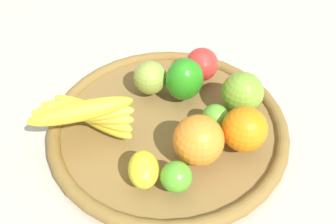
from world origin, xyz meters
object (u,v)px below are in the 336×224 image
(lemon_0, at_px, (144,169))
(lime_0, at_px, (176,177))
(banana_bunch, at_px, (88,113))
(apple_2, at_px, (202,64))
(orange_0, at_px, (199,140))
(bell_pepper, at_px, (184,79))
(orange_1, at_px, (244,129))
(lime_1, at_px, (215,119))
(apple_0, at_px, (242,93))
(apple_1, at_px, (150,78))

(lemon_0, bearing_deg, lime_0, 176.49)
(banana_bunch, relative_size, lime_0, 3.52)
(apple_2, bearing_deg, orange_0, 96.95)
(orange_0, bearing_deg, bell_pepper, -71.04)
(banana_bunch, distance_m, orange_1, 0.27)
(orange_0, xyz_separation_m, apple_2, (0.03, -0.21, -0.01))
(lime_1, height_order, apple_2, apple_2)
(apple_0, relative_size, apple_2, 1.17)
(bell_pepper, xyz_separation_m, orange_1, (-0.12, 0.10, -0.00))
(apple_2, distance_m, lemon_0, 0.27)
(banana_bunch, height_order, apple_2, banana_bunch)
(apple_1, relative_size, orange_0, 0.79)
(lime_0, xyz_separation_m, apple_0, (-0.08, -0.20, 0.01))
(orange_0, bearing_deg, apple_0, -114.59)
(apple_1, height_order, lime_1, apple_1)
(orange_1, bearing_deg, orange_0, 31.26)
(orange_0, relative_size, orange_1, 1.08)
(bell_pepper, distance_m, lime_0, 0.21)
(banana_bunch, relative_size, orange_1, 2.26)
(apple_2, bearing_deg, lime_1, 107.92)
(orange_0, bearing_deg, apple_1, -51.31)
(apple_1, bearing_deg, apple_0, 175.37)
(lime_0, xyz_separation_m, apple_2, (0.00, -0.27, 0.01))
(lime_0, bearing_deg, bell_pepper, -82.86)
(bell_pepper, xyz_separation_m, lemon_0, (0.03, 0.20, -0.02))
(apple_2, bearing_deg, banana_bunch, 48.77)
(apple_0, bearing_deg, lime_0, 67.00)
(apple_0, relative_size, orange_0, 0.94)
(apple_1, height_order, apple_0, apple_0)
(bell_pepper, xyz_separation_m, apple_0, (-0.11, 0.01, -0.00))
(orange_0, bearing_deg, orange_1, -148.74)
(apple_1, xyz_separation_m, orange_1, (-0.19, 0.10, 0.01))
(apple_1, distance_m, orange_1, 0.21)
(banana_bunch, bearing_deg, apple_0, -155.56)
(lime_1, bearing_deg, apple_0, -123.33)
(banana_bunch, bearing_deg, bell_pepper, -138.68)
(bell_pepper, distance_m, apple_1, 0.07)
(lime_0, relative_size, lime_1, 1.02)
(apple_2, bearing_deg, orange_1, 120.11)
(apple_0, bearing_deg, banana_bunch, 24.44)
(banana_bunch, height_order, bell_pepper, banana_bunch)
(apple_0, height_order, orange_0, orange_0)
(bell_pepper, height_order, orange_1, bell_pepper)
(lime_1, relative_size, lemon_0, 0.74)
(lime_1, distance_m, lemon_0, 0.16)
(apple_1, bearing_deg, apple_2, -145.80)
(lime_1, xyz_separation_m, lemon_0, (0.09, 0.13, 0.00))
(lime_1, bearing_deg, apple_1, -29.25)
(bell_pepper, distance_m, orange_0, 0.15)
(lime_0, bearing_deg, apple_0, -113.00)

